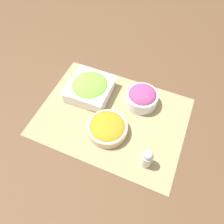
{
  "coord_description": "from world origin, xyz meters",
  "views": [
    {
      "loc": [
        -0.18,
        0.43,
        0.74
      ],
      "look_at": [
        0.0,
        0.0,
        0.03
      ],
      "focal_mm": 35.0,
      "sensor_mm": 36.0,
      "label": 1
    }
  ],
  "objects_px": {
    "lettuce_bowl": "(90,87)",
    "onion_bowl": "(142,97)",
    "pepper_shaker": "(147,158)",
    "carrot_bowl": "(108,127)"
  },
  "relations": [
    {
      "from": "lettuce_bowl",
      "to": "onion_bowl",
      "type": "bearing_deg",
      "value": -170.95
    },
    {
      "from": "onion_bowl",
      "to": "pepper_shaker",
      "type": "height_order",
      "value": "pepper_shaker"
    },
    {
      "from": "carrot_bowl",
      "to": "onion_bowl",
      "type": "height_order",
      "value": "onion_bowl"
    },
    {
      "from": "onion_bowl",
      "to": "carrot_bowl",
      "type": "bearing_deg",
      "value": 67.22
    },
    {
      "from": "lettuce_bowl",
      "to": "carrot_bowl",
      "type": "bearing_deg",
      "value": 134.85
    },
    {
      "from": "onion_bowl",
      "to": "pepper_shaker",
      "type": "relative_size",
      "value": 1.44
    },
    {
      "from": "carrot_bowl",
      "to": "lettuce_bowl",
      "type": "xyz_separation_m",
      "value": [
        0.14,
        -0.14,
        0.01
      ]
    },
    {
      "from": "pepper_shaker",
      "to": "onion_bowl",
      "type": "bearing_deg",
      "value": -67.98
    },
    {
      "from": "lettuce_bowl",
      "to": "pepper_shaker",
      "type": "height_order",
      "value": "pepper_shaker"
    },
    {
      "from": "carrot_bowl",
      "to": "pepper_shaker",
      "type": "bearing_deg",
      "value": 159.26
    }
  ]
}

